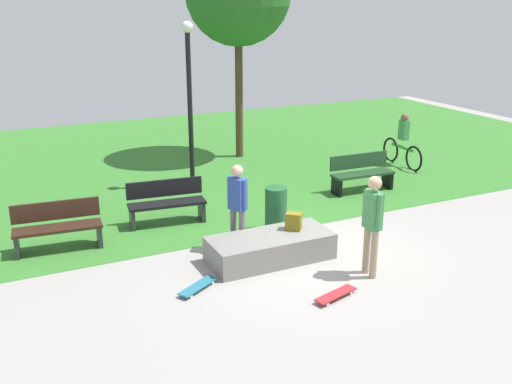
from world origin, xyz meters
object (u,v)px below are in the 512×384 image
Objects in this scene: concrete_ledge at (270,248)px; skateboard_by_ledge at (198,286)px; skateboard_spare at (336,294)px; skater_watching at (237,201)px; lamp_post at (189,89)px; backpack_on_ledge at (294,221)px; trash_bin at (276,209)px; park_bench_near_lamppost at (166,201)px; cyclist_on_bicycle at (403,144)px; park_bench_far_right at (361,172)px; skater_performing_trick at (372,218)px; park_bench_near_path at (57,225)px.

skateboard_by_ledge is (-1.58, -0.52, -0.17)m from concrete_ledge.
skateboard_spare is at bearing -80.70° from concrete_ledge.
skateboard_by_ledge is (-1.24, -1.19, -0.90)m from skater_watching.
lamp_post is at bearing 87.55° from concrete_ledge.
concrete_ledge is at bearing 50.41° from backpack_on_ledge.
concrete_ledge is 1.43m from trash_bin.
park_bench_near_lamppost is 0.90× the size of cyclist_on_bicycle.
trash_bin is (-3.10, -1.41, -0.02)m from park_bench_far_right.
skater_performing_trick is 1.09× the size of park_bench_far_right.
concrete_ledge is 1.76m from skateboard_spare.
backpack_on_ledge is 0.19× the size of park_bench_near_lamppost.
park_bench_far_right is at bearing 24.93° from skater_watching.
skateboard_spare is 5.63m from park_bench_far_right.
park_bench_near_lamppost is 3.19m from lamp_post.
park_bench_near_path reaches higher than skateboard_by_ledge.
skateboard_by_ledge is 3.25m from park_bench_near_path.
skater_performing_trick is at bearing -133.30° from cyclist_on_bicycle.
cyclist_on_bicycle is at bearing 11.12° from park_bench_near_lamppost.
backpack_on_ledge is (0.52, 0.08, 0.40)m from concrete_ledge.
skater_watching is 2.13m from park_bench_near_lamppost.
park_bench_near_lamppost is at bearing 108.13° from skateboard_spare.
backpack_on_ledge reaches higher than skateboard_by_ledge.
cyclist_on_bicycle reaches higher than park_bench_near_path.
cyclist_on_bicycle reaches higher than park_bench_far_right.
skateboard_spare is at bearing -98.86° from trash_bin.
skater_performing_trick is at bearing -15.03° from skateboard_by_ledge.
backpack_on_ledge is at bearing -56.74° from park_bench_near_lamppost.
skateboard_spare is 0.50× the size of park_bench_near_path.
skater_performing_trick reaches higher than skateboard_by_ledge.
park_bench_far_right is 3.41m from trash_bin.
skater_performing_trick is 1.92× the size of trash_bin.
backpack_on_ledge is at bearing 15.86° from skateboard_by_ledge.
trash_bin reaches higher than park_bench_near_lamppost.
park_bench_far_right reaches higher than skateboard_by_ledge.
trash_bin is at bearing 81.14° from skateboard_spare.
concrete_ledge is 7.01× the size of backpack_on_ledge.
skater_watching is 1.31m from trash_bin.
skater_watching is (-0.86, 0.59, 0.33)m from backpack_on_ledge.
cyclist_on_bicycle is (6.60, 3.37, -0.34)m from skater_watching.
skateboard_spare is 0.89× the size of trash_bin.
trash_bin is at bearing -12.98° from park_bench_near_path.
skater_watching reaches higher than skateboard_spare.
park_bench_near_lamppost is (0.45, 3.10, 0.42)m from skateboard_by_ledge.
skater_performing_trick is at bearing -123.67° from park_bench_far_right.
skateboard_spare is 8.32m from cyclist_on_bicycle.
trash_bin is at bearing -152.81° from cyclist_on_bicycle.
cyclist_on_bicycle is at bearing 30.50° from park_bench_far_right.
lamp_post is at bearing 90.73° from skateboard_spare.
skater_watching is at bearing -155.07° from park_bench_far_right.
trash_bin is at bearing 26.25° from skater_watching.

